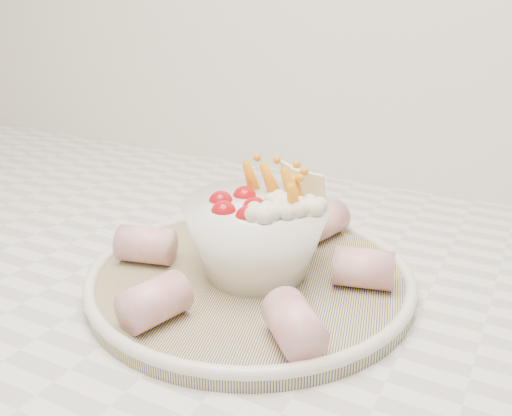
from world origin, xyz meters
The scene contains 3 objects.
serving_platter centered at (-0.05, 1.39, 0.93)m, with size 0.39×0.39×0.02m.
veggie_bowl centered at (-0.04, 1.40, 0.98)m, with size 0.14×0.14×0.11m.
cured_meat_rolls centered at (-0.05, 1.39, 0.95)m, with size 0.28×0.29×0.04m.
Camera 1 is at (0.19, 0.95, 1.21)m, focal length 40.00 mm.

